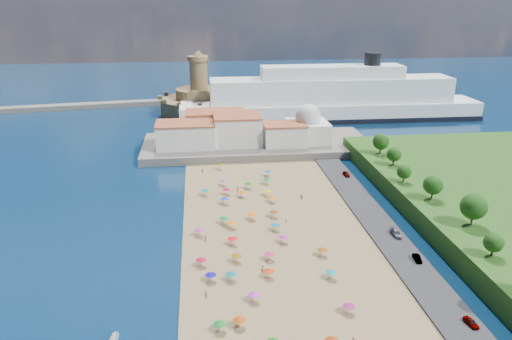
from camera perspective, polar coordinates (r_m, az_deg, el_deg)
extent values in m
plane|color=#071938|center=(131.85, -0.46, -6.97)|extent=(700.00, 700.00, 0.00)
cube|color=#59544C|center=(200.06, 0.11, 2.87)|extent=(90.00, 36.00, 3.00)
cube|color=#59544C|center=(232.58, -6.33, 5.06)|extent=(18.00, 70.00, 2.40)
cube|color=#59544C|center=(293.01, -26.10, 6.21)|extent=(199.03, 34.77, 2.60)
cube|color=silver|center=(193.34, -8.04, 3.94)|extent=(22.00, 14.00, 9.00)
cube|color=silver|center=(195.49, -2.16, 4.59)|extent=(18.00, 16.00, 11.00)
cube|color=silver|center=(194.24, 3.25, 4.02)|extent=(16.00, 12.00, 8.00)
cube|color=silver|center=(206.78, -4.65, 5.23)|extent=(24.00, 14.00, 10.00)
cube|color=silver|center=(199.94, 5.89, 4.40)|extent=(16.00, 16.00, 8.00)
sphere|color=silver|center=(198.47, 5.95, 6.07)|extent=(10.00, 10.00, 10.00)
cylinder|color=silver|center=(197.63, 5.99, 7.14)|extent=(1.20, 1.20, 1.60)
cylinder|color=olive|center=(261.15, -6.44, 7.28)|extent=(40.00, 40.00, 8.00)
cylinder|color=olive|center=(259.86, -6.49, 8.68)|extent=(24.00, 24.00, 5.00)
cylinder|color=olive|center=(258.26, -6.58, 10.75)|extent=(9.00, 9.00, 14.00)
cylinder|color=olive|center=(257.16, -6.65, 12.56)|extent=(10.40, 10.40, 2.40)
cone|color=olive|center=(256.85, -6.67, 13.16)|extent=(6.00, 6.00, 3.00)
cube|color=black|center=(250.29, 8.45, 6.00)|extent=(147.60, 23.21, 2.37)
cube|color=white|center=(249.57, 8.48, 6.71)|extent=(146.60, 22.80, 8.78)
cube|color=white|center=(247.54, 8.60, 9.03)|extent=(117.28, 18.63, 11.71)
cube|color=white|center=(246.12, 8.71, 11.04)|extent=(68.45, 14.28, 5.86)
cylinder|color=black|center=(251.01, 13.19, 12.27)|extent=(7.81, 7.81, 5.86)
cylinder|color=gray|center=(110.02, -5.19, -12.11)|extent=(0.07, 0.07, 2.00)
cone|color=#110CA8|center=(109.55, -5.20, -11.71)|extent=(2.50, 2.50, 0.60)
cylinder|color=gray|center=(111.66, 8.57, -11.75)|extent=(0.07, 0.07, 2.00)
cone|color=#108294|center=(111.20, 8.59, -11.35)|extent=(2.50, 2.50, 0.60)
cylinder|color=gray|center=(153.75, -5.82, -2.57)|extent=(0.07, 0.07, 2.00)
cone|color=#0D6A7A|center=(153.42, -5.83, -2.26)|extent=(2.50, 2.50, 0.60)
cylinder|color=gray|center=(129.11, -6.50, -7.09)|extent=(0.07, 0.07, 2.00)
cone|color=#B52698|center=(128.71, -6.52, -6.73)|extent=(2.50, 2.50, 0.60)
cylinder|color=gray|center=(152.62, 1.30, -2.64)|extent=(0.07, 0.07, 2.00)
cone|color=#D0C80B|center=(152.28, 1.30, -2.33)|extent=(2.50, 2.50, 0.60)
cylinder|color=gray|center=(110.90, 1.49, -11.75)|extent=(0.07, 0.07, 2.00)
cone|color=red|center=(110.43, 1.49, -11.35)|extent=(2.50, 2.50, 0.60)
cylinder|color=gray|center=(96.64, -1.92, -17.04)|extent=(0.07, 0.07, 2.00)
cone|color=#B1420E|center=(96.10, -1.92, -16.61)|extent=(2.50, 2.50, 0.60)
cylinder|color=gray|center=(131.10, 2.26, -6.54)|extent=(0.07, 0.07, 2.00)
cone|color=#106293|center=(130.71, 2.26, -6.18)|extent=(2.50, 2.50, 0.60)
cylinder|color=gray|center=(148.12, 1.84, -3.36)|extent=(0.07, 0.07, 2.00)
cone|color=orange|center=(147.77, 1.84, -3.03)|extent=(2.50, 2.50, 0.60)
cylinder|color=gray|center=(101.69, 10.55, -15.33)|extent=(0.07, 0.07, 2.00)
cone|color=#9B2169|center=(101.18, 10.59, -14.91)|extent=(2.50, 2.50, 0.60)
cylinder|color=gray|center=(95.86, -4.14, -17.44)|extent=(0.07, 0.07, 2.00)
cone|color=#147228|center=(95.32, -4.15, -17.00)|extent=(2.50, 2.50, 0.60)
cylinder|color=gray|center=(134.92, -3.66, -5.77)|extent=(0.07, 0.07, 2.00)
cone|color=#14712E|center=(134.53, -3.67, -5.43)|extent=(2.50, 2.50, 0.60)
cone|color=#A4380D|center=(92.45, 8.68, -18.53)|extent=(2.50, 2.50, 0.60)
cylinder|color=gray|center=(132.13, -2.76, -6.33)|extent=(0.07, 0.07, 2.00)
cone|color=orange|center=(131.74, -2.76, -5.97)|extent=(2.50, 2.50, 0.60)
cylinder|color=gray|center=(116.72, -2.24, -10.04)|extent=(0.07, 0.07, 2.00)
cone|color=#81590B|center=(116.28, -2.25, -9.65)|extent=(2.50, 2.50, 0.60)
cylinder|color=gray|center=(138.47, 2.02, -5.05)|extent=(0.07, 0.07, 2.00)
cone|color=#7C3C0B|center=(138.10, 2.03, -4.71)|extent=(2.50, 2.50, 0.60)
cylinder|color=gray|center=(153.87, -3.40, -2.48)|extent=(0.07, 0.07, 2.00)
cone|color=#B30E35|center=(153.54, -3.40, -2.17)|extent=(2.50, 2.50, 0.60)
cylinder|color=gray|center=(160.73, -3.71, -1.51)|extent=(0.07, 0.07, 2.00)
cone|color=#B5268A|center=(160.41, -3.72, -1.21)|extent=(2.50, 2.50, 0.60)
cylinder|color=gray|center=(115.71, -6.27, -10.44)|extent=(0.07, 0.07, 2.00)
cone|color=#B10E32|center=(115.26, -6.28, -10.05)|extent=(2.50, 2.50, 0.60)
cylinder|color=gray|center=(147.15, -3.62, -3.54)|extent=(0.07, 0.07, 2.00)
cone|color=#0E46B9|center=(146.80, -3.63, -3.22)|extent=(2.50, 2.50, 0.60)
cylinder|color=gray|center=(169.20, 1.34, -0.37)|extent=(0.07, 0.07, 2.00)
cone|color=#0D4CB2|center=(168.90, 1.34, -0.08)|extent=(2.50, 2.50, 0.60)
cylinder|color=gray|center=(175.89, -4.17, 0.37)|extent=(0.07, 0.07, 2.00)
cone|color=#87690C|center=(175.60, -4.17, 0.64)|extent=(2.50, 2.50, 0.60)
cylinder|color=gray|center=(120.15, 7.58, -9.29)|extent=(0.07, 0.07, 2.00)
cone|color=#8F4D0D|center=(119.72, 7.60, -8.91)|extent=(2.50, 2.50, 0.60)
cylinder|color=gray|center=(161.96, 1.20, -1.30)|extent=(0.07, 0.07, 2.00)
cone|color=#116232|center=(161.64, 1.20, -1.00)|extent=(2.50, 2.50, 0.60)
cylinder|color=gray|center=(158.23, -0.90, -1.81)|extent=(0.07, 0.07, 2.00)
cone|color=#1A6A12|center=(157.90, -0.91, -1.51)|extent=(2.50, 2.50, 0.60)
cylinder|color=gray|center=(136.89, -0.43, -5.34)|extent=(0.07, 0.07, 2.00)
cone|color=#F8630B|center=(136.52, -0.43, -5.00)|extent=(2.50, 2.50, 0.60)
cylinder|color=gray|center=(125.01, 3.13, -7.92)|extent=(0.07, 0.07, 2.00)
cone|color=#AC2585|center=(124.60, 3.14, -7.56)|extent=(2.50, 2.50, 0.60)
cylinder|color=gray|center=(103.30, -0.23, -14.34)|extent=(0.07, 0.07, 2.00)
cone|color=#CC2BBD|center=(102.80, -0.23, -13.92)|extent=(2.50, 2.50, 0.60)
cylinder|color=gray|center=(124.21, -2.69, -8.11)|extent=(0.07, 0.07, 2.00)
cone|color=red|center=(123.80, -2.70, -7.74)|extent=(2.50, 2.50, 0.60)
cylinder|color=gray|center=(151.74, -1.62, -2.78)|extent=(0.07, 0.07, 2.00)
cone|color=orange|center=(151.40, -1.62, -2.46)|extent=(2.50, 2.50, 0.60)
cylinder|color=gray|center=(117.43, 1.59, -9.84)|extent=(0.07, 0.07, 2.00)
cone|color=#BF2854|center=(116.99, 1.59, -9.45)|extent=(2.50, 2.50, 0.60)
cylinder|color=gray|center=(109.96, -2.89, -12.07)|extent=(0.07, 0.07, 2.00)
cone|color=#0D6F7A|center=(109.49, -2.89, -11.67)|extent=(2.50, 2.50, 0.60)
imported|color=tan|center=(96.99, -2.16, -16.93)|extent=(1.68, 1.58, 1.88)
imported|color=tan|center=(155.88, -2.14, -2.21)|extent=(1.00, 0.87, 1.77)
imported|color=tan|center=(150.40, 5.22, -3.10)|extent=(1.33, 1.74, 1.84)
imported|color=tan|center=(135.44, 3.44, -5.77)|extent=(0.68, 0.66, 1.56)
imported|color=tan|center=(173.12, -6.14, -0.08)|extent=(0.82, 1.02, 1.62)
imported|color=tan|center=(113.39, 0.77, -11.07)|extent=(0.97, 0.97, 1.70)
imported|color=tan|center=(126.30, -5.73, -7.73)|extent=(0.96, 1.09, 1.88)
imported|color=tan|center=(104.91, -5.73, -13.94)|extent=(0.77, 0.73, 1.77)
imported|color=tan|center=(151.54, -7.88, -3.07)|extent=(1.00, 1.23, 1.65)
imported|color=white|center=(96.88, -15.93, -18.20)|extent=(1.97, 3.86, 1.42)
imported|color=gray|center=(122.28, 17.94, -9.56)|extent=(1.66, 3.87, 1.24)
imported|color=gray|center=(104.53, 23.37, -15.68)|extent=(1.98, 3.71, 1.20)
imported|color=gray|center=(132.40, 15.75, -6.96)|extent=(2.27, 5.04, 1.43)
imported|color=gray|center=(170.78, 10.29, -0.45)|extent=(1.78, 4.18, 1.41)
cylinder|color=#382314|center=(118.36, 25.37, -8.39)|extent=(0.50, 0.50, 2.34)
sphere|color=#14380F|center=(117.46, 25.52, -7.48)|extent=(4.22, 4.22, 4.22)
cylinder|color=#382314|center=(131.08, 23.45, -5.11)|extent=(0.50, 0.50, 3.54)
sphere|color=#14380F|center=(129.87, 23.63, -3.83)|extent=(6.37, 6.37, 6.37)
cylinder|color=#382314|center=(143.47, 19.47, -2.61)|extent=(0.50, 0.50, 2.99)
sphere|color=#14380F|center=(142.53, 19.59, -1.61)|extent=(5.37, 5.37, 5.37)
cylinder|color=#382314|center=(153.78, 16.50, -0.93)|extent=(0.50, 0.50, 2.38)
sphere|color=#14380F|center=(153.07, 16.58, -0.18)|extent=(4.29, 4.29, 4.29)
cylinder|color=#382314|center=(168.27, 15.43, 0.98)|extent=(0.50, 0.50, 2.63)
sphere|color=#14380F|center=(167.56, 15.50, 1.74)|extent=(4.73, 4.73, 4.73)
cylinder|color=#382314|center=(178.96, 14.02, 2.30)|extent=(0.50, 0.50, 3.19)
sphere|color=#14380F|center=(178.16, 14.09, 3.18)|extent=(5.73, 5.73, 5.73)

